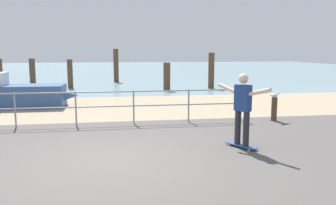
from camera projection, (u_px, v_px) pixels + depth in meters
ground_plane at (110, 181)px, 6.03m from camera, size 24.00×10.00×0.04m
beach_strip at (112, 107)px, 13.84m from camera, size 24.00×6.00×0.04m
sea_surface at (112, 70)px, 41.19m from camera, size 72.00×50.00×0.04m
railing_fence at (76, 103)px, 10.26m from camera, size 10.35×0.05×1.05m
sailboat at (11, 95)px, 13.61m from camera, size 4.96×1.45×5.15m
skateboard at (241, 146)px, 8.02m from camera, size 0.59×0.79×0.08m
skateboarder at (243, 105)px, 7.87m from camera, size 0.83×1.28×1.65m
bollard_short at (274, 109)px, 11.05m from camera, size 0.18×0.18×0.77m
seagull at (275, 95)px, 10.99m from camera, size 0.43×0.32×0.18m
groyne_post_0 at (1, 70)px, 25.03m from camera, size 0.25×0.25×1.66m
groyne_post_1 at (32, 72)px, 22.93m from camera, size 0.38×0.38×1.72m
groyne_post_2 at (70, 74)px, 20.62m from camera, size 0.32×0.32×1.73m
groyne_post_3 at (116, 66)px, 24.57m from camera, size 0.36×0.36×2.36m
groyne_post_4 at (167, 77)px, 19.35m from camera, size 0.38×0.38×1.58m
groyne_post_5 at (211, 71)px, 20.38m from camera, size 0.35×0.35×2.13m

